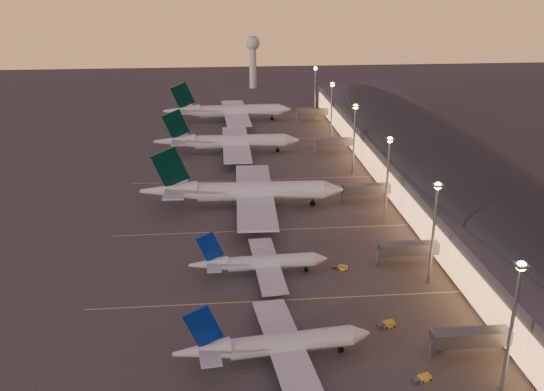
% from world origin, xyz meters
% --- Properties ---
extents(ground, '(700.00, 700.00, 0.00)m').
position_xyz_m(ground, '(0.00, 0.00, 0.00)').
color(ground, '#3D3B39').
extents(airliner_narrow_south, '(39.03, 35.06, 13.93)m').
position_xyz_m(airliner_narrow_south, '(-4.30, -27.58, 3.60)').
color(airliner_narrow_south, silver).
rests_on(airliner_narrow_south, ground).
extents(airliner_narrow_north, '(34.55, 30.85, 12.36)m').
position_xyz_m(airliner_narrow_north, '(-4.67, 8.05, 3.19)').
color(airliner_narrow_north, silver).
rests_on(airliner_narrow_north, ground).
extents(airliner_wide_near, '(64.40, 58.56, 20.63)m').
position_xyz_m(airliner_wide_near, '(-6.36, 53.74, 5.31)').
color(airliner_wide_near, silver).
rests_on(airliner_wide_near, ground).
extents(airliner_wide_mid, '(59.32, 53.80, 19.04)m').
position_xyz_m(airliner_wide_mid, '(-9.76, 114.58, 4.90)').
color(airliner_wide_mid, silver).
rests_on(airliner_wide_mid, ground).
extents(airliner_wide_far, '(63.19, 57.45, 20.25)m').
position_xyz_m(airliner_wide_far, '(-8.11, 170.14, 5.21)').
color(airliner_wide_far, silver).
rests_on(airliner_wide_far, ground).
extents(terminal_building, '(56.35, 255.00, 17.46)m').
position_xyz_m(terminal_building, '(61.84, 72.47, 8.78)').
color(terminal_building, '#45454A').
rests_on(terminal_building, ground).
extents(light_masts, '(2.20, 217.20, 25.90)m').
position_xyz_m(light_masts, '(36.00, 65.00, 17.55)').
color(light_masts, slate).
rests_on(light_masts, ground).
extents(radar_tower, '(9.00, 9.00, 32.50)m').
position_xyz_m(radar_tower, '(10.00, 260.00, 21.87)').
color(radar_tower, silver).
rests_on(radar_tower, ground).
extents(lane_markings, '(90.00, 180.36, 0.00)m').
position_xyz_m(lane_markings, '(0.00, 40.00, 0.01)').
color(lane_markings, '#D8C659').
rests_on(lane_markings, ground).
extents(baggage_tug_a, '(3.71, 2.36, 1.03)m').
position_xyz_m(baggage_tug_a, '(22.46, -36.29, 0.47)').
color(baggage_tug_a, yellow).
rests_on(baggage_tug_a, ground).
extents(baggage_tug_b, '(3.72, 3.26, 1.07)m').
position_xyz_m(baggage_tug_b, '(29.39, -26.80, 0.49)').
color(baggage_tug_b, yellow).
rests_on(baggage_tug_b, ground).
extents(baggage_tug_c, '(3.67, 2.45, 1.02)m').
position_xyz_m(baggage_tug_c, '(16.29, 8.91, 0.47)').
color(baggage_tug_c, yellow).
rests_on(baggage_tug_c, ground).
extents(baggage_tug_d, '(4.08, 2.41, 1.14)m').
position_xyz_m(baggage_tug_d, '(20.68, -17.97, 0.52)').
color(baggage_tug_d, yellow).
rests_on(baggage_tug_d, ground).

